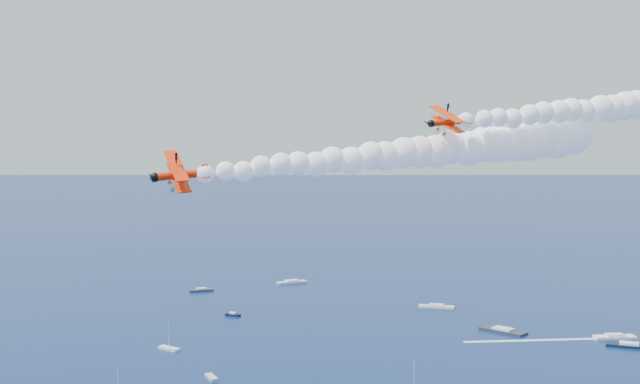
% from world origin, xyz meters
% --- Properties ---
extents(biplane_lead, '(10.49, 10.48, 7.01)m').
position_xyz_m(biplane_lead, '(16.33, 39.37, 60.95)').
color(biplane_lead, '#FF2E05').
extents(biplane_trail, '(12.26, 12.35, 8.69)m').
position_xyz_m(biplane_trail, '(-12.01, 15.22, 54.12)').
color(biplane_trail, '#FF2A05').
extents(smoke_trail_lead, '(66.18, 65.66, 11.20)m').
position_xyz_m(smoke_trail_lead, '(37.12, 63.17, 63.37)').
color(smoke_trail_lead, white).
extents(smoke_trail_trail, '(66.20, 66.19, 11.20)m').
position_xyz_m(smoke_trail_trail, '(10.21, 37.69, 56.54)').
color(smoke_trail_trail, white).
extents(spectator_boats, '(225.65, 189.44, 0.70)m').
position_xyz_m(spectator_boats, '(-4.72, 115.98, 0.35)').
color(spectator_boats, black).
rests_on(spectator_boats, ground).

